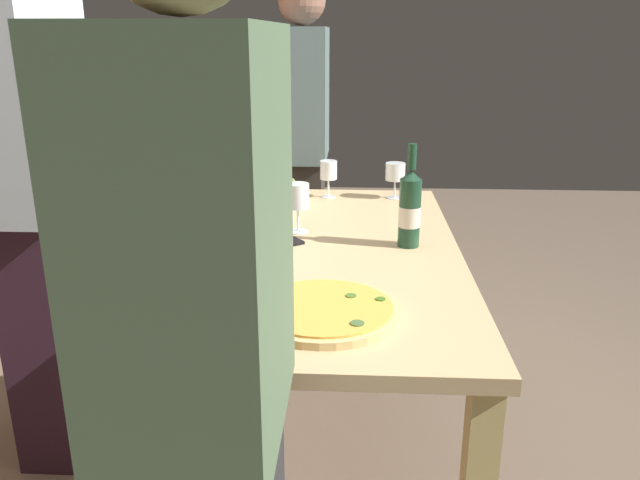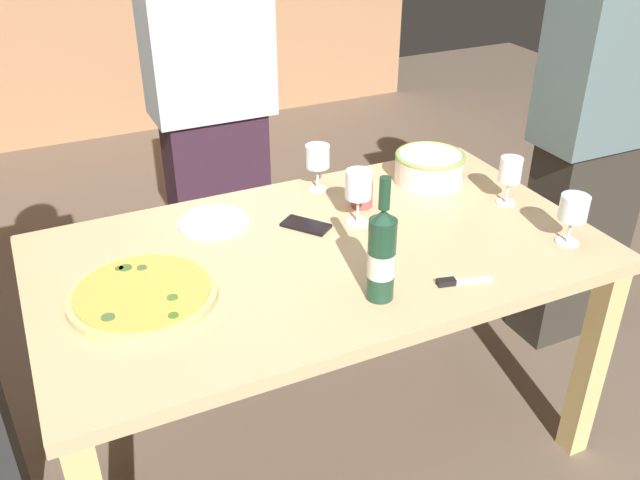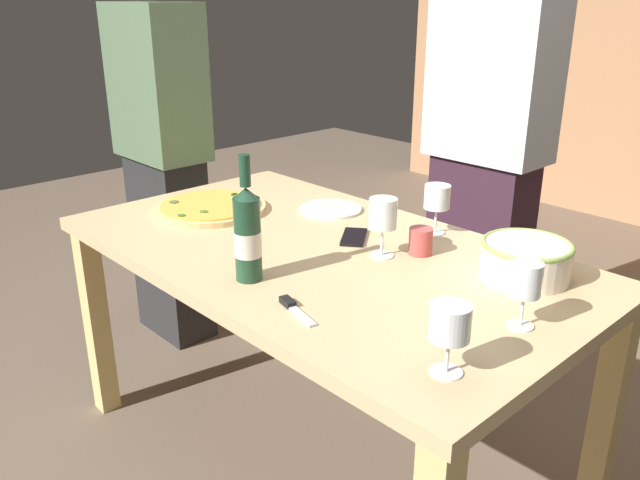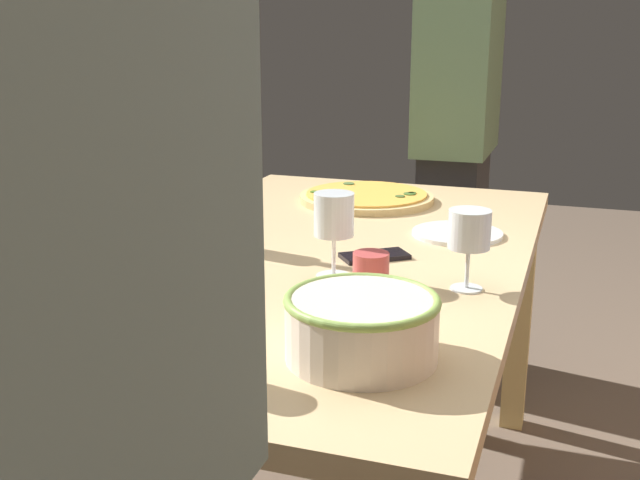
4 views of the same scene
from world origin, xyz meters
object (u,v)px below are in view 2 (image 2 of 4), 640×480
object	(u,v)px
dining_table	(320,275)
serving_bowl	(429,166)
wine_glass_far_right	(574,210)
pizza	(143,294)
person_host	(212,106)
cell_phone	(306,225)
cup_amber	(362,195)
person_guest_right	(597,136)
side_plate	(214,222)
pizza_knife	(457,282)
wine_glass_far_left	(317,158)
wine_bottle	(382,254)
wine_glass_by_bottle	(510,170)
wine_glass_near_pizza	(358,187)

from	to	relation	value
dining_table	serving_bowl	size ratio (longest dim) A/B	6.75
wine_glass_far_right	pizza	bearing A→B (deg)	168.34
wine_glass_far_right	person_host	distance (m)	1.37
pizza	person_host	bearing A→B (deg)	62.55
wine_glass_far_right	cell_phone	bearing A→B (deg)	147.71
cup_amber	cell_phone	world-z (taller)	cup_amber
dining_table	cell_phone	xyz separation A→B (m)	(0.01, 0.13, 0.10)
person_host	person_guest_right	distance (m)	1.42
side_plate	dining_table	bearing A→B (deg)	-49.26
side_plate	pizza_knife	size ratio (longest dim) A/B	1.41
person_host	wine_glass_far_right	bearing A→B (deg)	28.54
pizza	cell_phone	world-z (taller)	pizza
cell_phone	person_guest_right	bearing A→B (deg)	143.43
wine_glass_far_left	person_host	world-z (taller)	person_host
wine_bottle	wine_glass_by_bottle	bearing A→B (deg)	24.87
pizza_knife	cell_phone	bearing A→B (deg)	117.36
wine_bottle	cup_amber	distance (m)	0.52
person_guest_right	wine_glass_by_bottle	bearing A→B (deg)	8.49
dining_table	pizza_knife	size ratio (longest dim) A/B	10.42
wine_glass_near_pizza	wine_glass_by_bottle	xyz separation A→B (m)	(0.49, -0.08, -0.01)
person_host	wine_bottle	bearing A→B (deg)	1.13
cell_phone	person_guest_right	distance (m)	1.16
wine_bottle	cell_phone	distance (m)	0.44
serving_bowl	pizza_knife	size ratio (longest dim) A/B	1.54
serving_bowl	pizza_knife	world-z (taller)	serving_bowl
wine_glass_near_pizza	serving_bowl	bearing A→B (deg)	24.03
serving_bowl	person_host	bearing A→B (deg)	130.34
wine_glass_near_pizza	wine_glass_by_bottle	size ratio (longest dim) A/B	1.10
pizza	side_plate	xyz separation A→B (m)	(0.28, 0.31, -0.01)
wine_glass_by_bottle	cup_amber	world-z (taller)	wine_glass_by_bottle
wine_bottle	person_guest_right	world-z (taller)	person_guest_right
pizza	wine_glass_far_left	distance (m)	0.78
wine_glass_far_right	person_host	world-z (taller)	person_host
dining_table	cup_amber	xyz separation A→B (m)	(0.23, 0.18, 0.13)
pizza_knife	wine_glass_far_left	bearing A→B (deg)	97.81
person_guest_right	dining_table	bearing A→B (deg)	0.00
dining_table	serving_bowl	distance (m)	0.60
wine_bottle	serving_bowl	bearing A→B (deg)	47.23
wine_glass_near_pizza	person_host	xyz separation A→B (m)	(-0.19, 0.81, 0.03)
wine_glass_by_bottle	cell_phone	bearing A→B (deg)	168.98
cup_amber	cell_phone	xyz separation A→B (m)	(-0.22, -0.05, -0.03)
serving_bowl	wine_glass_by_bottle	world-z (taller)	wine_glass_by_bottle
side_plate	person_guest_right	bearing A→B (deg)	-4.93
wine_glass_near_pizza	wine_glass_by_bottle	world-z (taller)	wine_glass_near_pizza
wine_glass_near_pizza	person_guest_right	world-z (taller)	person_guest_right
wine_glass_far_right	cup_amber	size ratio (longest dim) A/B	1.92
pizza	pizza_knife	xyz separation A→B (m)	(0.76, -0.28, -0.01)
wine_glass_far_left	cell_phone	xyz separation A→B (m)	(-0.14, -0.22, -0.11)
wine_bottle	wine_glass_near_pizza	world-z (taller)	wine_bottle
pizza	wine_glass_by_bottle	distance (m)	1.18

